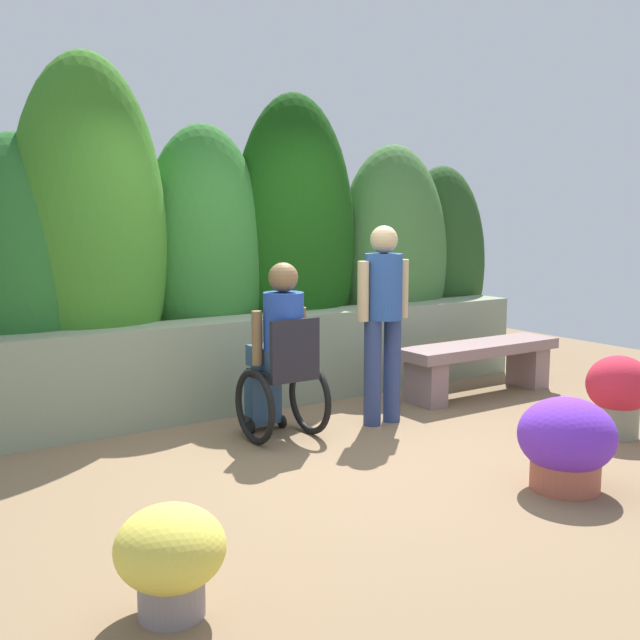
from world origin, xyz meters
name	(u,v)px	position (x,y,z in m)	size (l,w,h in m)	color
ground_plane	(340,451)	(0.00, 0.00, 0.00)	(10.90, 10.90, 0.00)	#7B6247
stone_retaining_wall	(244,363)	(0.00, 1.45, 0.40)	(6.06, 0.41, 0.80)	gray
hedge_backdrop	(202,257)	(-0.14, 1.97, 1.29)	(6.75, 1.05, 2.96)	#2A4F20
stone_bench	(480,360)	(2.06, 0.67, 0.33)	(1.68, 0.44, 0.49)	gray
person_in_wheelchair	(280,357)	(-0.18, 0.53, 0.62)	(0.53, 0.66, 1.33)	black
person_standing_companion	(383,311)	(0.71, 0.42, 0.92)	(0.49, 0.30, 1.59)	navy
flower_pot_purple_near	(619,392)	(1.96, -0.87, 0.35)	(0.48, 0.48, 0.63)	gray
flower_pot_terracotta_by_wall	(170,556)	(-1.87, -1.42, 0.26)	(0.47, 0.47, 0.48)	gray
flower_pot_red_accent	(566,443)	(0.72, -1.37, 0.29)	(0.59, 0.59, 0.57)	#A85643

